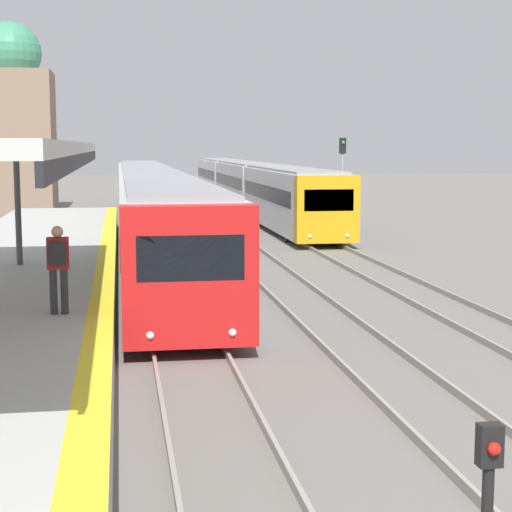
# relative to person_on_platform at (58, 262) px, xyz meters

# --- Properties ---
(person_on_platform) EXTENTS (0.40, 0.40, 1.66)m
(person_on_platform) POSITION_rel_person_on_platform_xyz_m (0.00, 0.00, 0.00)
(person_on_platform) COLOR #2D2D33
(person_on_platform) RESTS_ON station_platform
(train_near) EXTENTS (2.66, 44.39, 3.15)m
(train_near) POSITION_rel_person_on_platform_xyz_m (2.47, 22.16, -0.26)
(train_near) COLOR red
(train_near) RESTS_ON ground_plane
(train_far) EXTENTS (2.61, 43.41, 3.10)m
(train_far) POSITION_rel_person_on_platform_xyz_m (9.40, 38.75, -0.28)
(train_far) COLOR gold
(train_far) RESTS_ON ground_plane
(signal_post_near) EXTENTS (0.20, 0.22, 1.88)m
(signal_post_near) POSITION_rel_person_on_platform_xyz_m (4.14, -9.73, -0.84)
(signal_post_near) COLOR black
(signal_post_near) RESTS_ON ground_plane
(signal_mast_far) EXTENTS (0.28, 0.29, 4.52)m
(signal_mast_far) POSITION_rel_person_on_platform_xyz_m (11.10, 21.40, 0.87)
(signal_mast_far) COLOR gray
(signal_mast_far) RESTS_ON ground_plane
(distant_domed_building) EXTENTS (5.08, 5.08, 11.83)m
(distant_domed_building) POSITION_rel_person_on_platform_xyz_m (-5.41, 39.85, 3.53)
(distant_domed_building) COLOR #89705B
(distant_domed_building) RESTS_ON ground_plane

